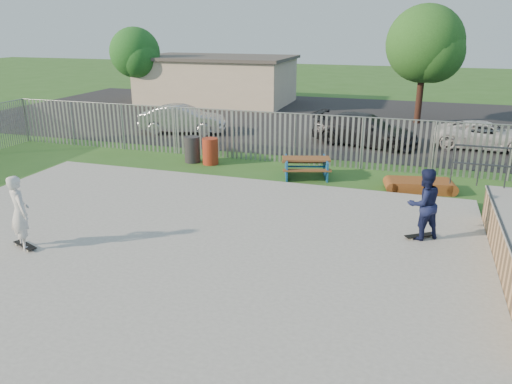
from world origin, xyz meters
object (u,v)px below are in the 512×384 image
(car_dark, at_px, (365,130))
(tree_mid, at_px, (425,44))
(tree_left, at_px, (135,53))
(trash_bin_grey, at_px, (192,149))
(skater_white, at_px, (20,212))
(car_white, at_px, (486,136))
(skater_navy, at_px, (424,204))
(funbox, at_px, (420,186))
(car_silver, at_px, (183,119))
(picnic_table, at_px, (306,167))
(trash_bin_red, at_px, (210,151))

(car_dark, xyz_separation_m, tree_mid, (2.23, 6.36, 3.55))
(tree_left, bearing_deg, trash_bin_grey, -51.98)
(tree_left, bearing_deg, skater_white, -66.12)
(car_white, height_order, skater_navy, skater_navy)
(tree_mid, xyz_separation_m, skater_navy, (0.30, -16.87, -3.21))
(funbox, xyz_separation_m, car_silver, (-11.56, 6.01, 0.53))
(car_silver, distance_m, tree_left, 10.88)
(picnic_table, distance_m, tree_mid, 13.24)
(car_silver, bearing_deg, skater_white, 177.66)
(car_white, xyz_separation_m, skater_navy, (-2.63, -11.38, 0.44))
(car_dark, height_order, tree_mid, tree_mid)
(funbox, distance_m, car_dark, 6.66)
(car_dark, relative_size, skater_white, 2.66)
(trash_bin_grey, distance_m, car_dark, 8.08)
(skater_white, bearing_deg, car_silver, -48.67)
(funbox, distance_m, car_white, 7.53)
(trash_bin_red, height_order, trash_bin_grey, trash_bin_grey)
(trash_bin_red, bearing_deg, skater_white, -97.26)
(car_silver, height_order, tree_left, tree_left)
(trash_bin_red, height_order, tree_mid, tree_mid)
(car_silver, height_order, skater_navy, skater_navy)
(funbox, bearing_deg, skater_white, -150.19)
(car_dark, distance_m, skater_navy, 10.82)
(trash_bin_red, relative_size, tree_mid, 0.16)
(trash_bin_red, xyz_separation_m, skater_navy, (8.01, -5.37, 0.54))
(trash_bin_red, bearing_deg, skater_navy, -33.85)
(funbox, bearing_deg, trash_bin_grey, 161.80)
(trash_bin_grey, bearing_deg, picnic_table, -7.81)
(skater_navy, bearing_deg, trash_bin_red, -67.90)
(trash_bin_grey, distance_m, car_silver, 5.66)
(picnic_table, distance_m, car_white, 9.37)
(picnic_table, height_order, tree_mid, tree_mid)
(funbox, relative_size, skater_white, 1.13)
(tree_left, bearing_deg, car_dark, -25.15)
(car_silver, distance_m, car_dark, 9.08)
(funbox, distance_m, skater_navy, 4.44)
(picnic_table, height_order, funbox, picnic_table)
(trash_bin_red, xyz_separation_m, skater_white, (-1.14, -8.92, 0.54))
(trash_bin_grey, xyz_separation_m, skater_white, (-0.32, -8.98, 0.54))
(car_dark, distance_m, skater_white, 15.54)
(car_dark, xyz_separation_m, car_white, (5.16, 0.87, -0.11))
(car_white, bearing_deg, trash_bin_red, 123.97)
(skater_navy, xyz_separation_m, skater_white, (-9.14, -3.55, 0.00))
(tree_left, bearing_deg, tree_mid, -3.86)
(car_dark, distance_m, tree_mid, 7.62)
(tree_left, bearing_deg, trash_bin_red, -49.92)
(funbox, xyz_separation_m, car_white, (2.68, 7.03, 0.43))
(skater_navy, bearing_deg, picnic_table, -84.02)
(trash_bin_red, relative_size, car_white, 0.24)
(skater_navy, bearing_deg, car_dark, -110.51)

